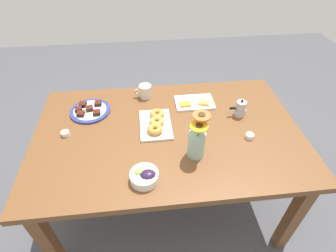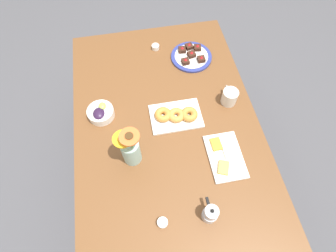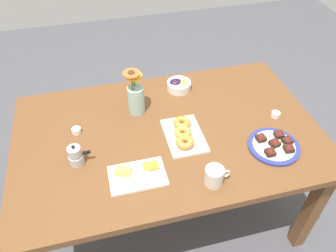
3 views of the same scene
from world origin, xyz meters
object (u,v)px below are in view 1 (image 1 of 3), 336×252
at_px(jam_cup_honey, 65,133).
at_px(moka_pot, 240,109).
at_px(dining_table, 168,141).
at_px(flower_vase, 197,142).
at_px(dessert_plate, 90,110).
at_px(grape_bowl, 145,176).
at_px(cheese_platter, 194,102).
at_px(coffee_mug, 145,91).
at_px(croissant_platter, 156,123).
at_px(jam_cup_berry, 250,136).

relative_size(jam_cup_honey, moka_pot, 0.40).
xyz_separation_m(dining_table, flower_vase, (-0.13, 0.20, 0.18)).
bearing_deg(moka_pot, dessert_plate, -8.25).
xyz_separation_m(grape_bowl, cheese_platter, (-0.36, -0.60, -0.02)).
bearing_deg(dining_table, dessert_plate, -26.28).
relative_size(cheese_platter, flower_vase, 0.95).
bearing_deg(grape_bowl, coffee_mug, -92.89).
height_order(dining_table, jam_cup_honey, jam_cup_honey).
xyz_separation_m(coffee_mug, dessert_plate, (0.37, 0.13, -0.04)).
relative_size(croissant_platter, jam_cup_honey, 5.83).
relative_size(coffee_mug, jam_cup_honey, 2.52).
relative_size(dining_table, coffee_mug, 13.23).
bearing_deg(dining_table, flower_vase, 122.10).
bearing_deg(moka_pot, grape_bowl, 35.43).
bearing_deg(coffee_mug, grape_bowl, 87.11).
bearing_deg(cheese_platter, jam_cup_berry, 125.18).
bearing_deg(dining_table, jam_cup_berry, 166.58).
height_order(cheese_platter, flower_vase, flower_vase).
bearing_deg(dining_table, grape_bowl, 65.90).
xyz_separation_m(flower_vase, moka_pot, (-0.34, -0.31, -0.05)).
height_order(jam_cup_honey, jam_cup_berry, same).
distance_m(dining_table, flower_vase, 0.30).
bearing_deg(moka_pot, jam_cup_honey, 3.77).
xyz_separation_m(dining_table, coffee_mug, (0.12, -0.37, 0.13)).
xyz_separation_m(cheese_platter, flower_vase, (0.08, 0.46, 0.09)).
xyz_separation_m(dining_table, cheese_platter, (-0.21, -0.25, 0.10)).
distance_m(grape_bowl, croissant_platter, 0.41).
relative_size(dining_table, moka_pot, 13.45).
bearing_deg(jam_cup_berry, dining_table, -13.42).
bearing_deg(jam_cup_honey, coffee_mug, -144.97).
relative_size(cheese_platter, moka_pot, 2.18).
bearing_deg(coffee_mug, jam_cup_berry, 140.46).
relative_size(dining_table, flower_vase, 5.86).
xyz_separation_m(grape_bowl, jam_cup_berry, (-0.62, -0.23, -0.01)).
bearing_deg(jam_cup_honey, grape_bowl, 140.19).
bearing_deg(moka_pot, cheese_platter, -29.94).
distance_m(dining_table, croissant_platter, 0.14).
xyz_separation_m(coffee_mug, jam_cup_berry, (-0.58, 0.48, -0.03)).
xyz_separation_m(jam_cup_honey, flower_vase, (-0.73, 0.23, 0.08)).
bearing_deg(jam_cup_berry, dessert_plate, -20.26).
relative_size(jam_cup_honey, flower_vase, 0.18).
xyz_separation_m(dining_table, jam_cup_berry, (-0.47, 0.11, 0.10)).
distance_m(dining_table, cheese_platter, 0.34).
distance_m(dining_table, dessert_plate, 0.55).
distance_m(jam_cup_berry, moka_pot, 0.22).
distance_m(coffee_mug, moka_pot, 0.65).
distance_m(jam_cup_berry, dessert_plate, 1.02).
relative_size(grape_bowl, moka_pot, 1.21).
bearing_deg(cheese_platter, dining_table, 50.43).
height_order(cheese_platter, croissant_platter, croissant_platter).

